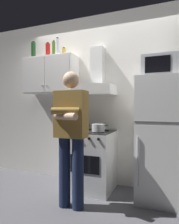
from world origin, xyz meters
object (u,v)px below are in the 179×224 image
at_px(upper_cabinet, 51,75).
at_px(range_hood, 96,82).
at_px(person_standing, 71,133).
at_px(bottle_soda_red, 48,51).
at_px(refrigerator, 161,139).
at_px(cooking_pot, 98,128).
at_px(bottle_vodka_clear, 57,47).
at_px(stove_oven, 93,160).
at_px(bottle_olive_oil, 54,49).
at_px(microwave, 161,67).
at_px(bottle_spice_jar, 64,52).
at_px(bottle_wine_green, 33,51).

xyz_separation_m(upper_cabinet, range_hood, (0.80, 0.00, -0.15)).
xyz_separation_m(person_standing, bottle_soda_red, (-0.80, 0.73, 1.27)).
bearing_deg(bottle_soda_red, upper_cabinet, 0.38).
relative_size(refrigerator, cooking_pot, 5.72).
xyz_separation_m(range_hood, bottle_vodka_clear, (-0.65, -0.03, 0.60)).
distance_m(stove_oven, person_standing, 0.77).
distance_m(person_standing, cooking_pot, 0.52).
bearing_deg(bottle_olive_oil, refrigerator, -3.95).
bearing_deg(cooking_pot, refrigerator, 8.32).
height_order(upper_cabinet, person_standing, upper_cabinet).
bearing_deg(upper_cabinet, cooking_pot, -14.73).
xyz_separation_m(refrigerator, microwave, (-0.00, 0.02, 0.94)).
bearing_deg(bottle_olive_oil, cooking_pot, -15.32).
bearing_deg(refrigerator, cooking_pot, -171.68).
xyz_separation_m(refrigerator, bottle_olive_oil, (-1.68, 0.12, 1.38)).
relative_size(range_hood, bottle_spice_jar, 5.15).
bearing_deg(cooking_pot, stove_oven, 137.51).
height_order(upper_cabinet, bottle_wine_green, bottle_wine_green).
distance_m(stove_oven, bottle_soda_red, 1.94).
distance_m(microwave, bottle_vodka_clear, 1.67).
bearing_deg(cooking_pot, person_standing, -110.30).
height_order(range_hood, bottle_wine_green, bottle_wine_green).
bearing_deg(refrigerator, bottle_spice_jar, 174.50).
bearing_deg(range_hood, stove_oven, -90.00).
height_order(bottle_soda_red, bottle_olive_oil, bottle_olive_oil).
height_order(person_standing, bottle_wine_green, bottle_wine_green).
xyz_separation_m(cooking_pot, bottle_vodka_clear, (-0.78, 0.22, 1.27)).
distance_m(range_hood, person_standing, 1.01).
xyz_separation_m(refrigerator, person_standing, (-1.00, -0.61, 0.10)).
bearing_deg(bottle_wine_green, cooking_pot, -10.41).
relative_size(stove_oven, microwave, 1.82).
bearing_deg(stove_oven, microwave, 1.15).
height_order(range_hood, refrigerator, range_hood).
height_order(range_hood, cooking_pot, range_hood).
bearing_deg(bottle_soda_red, refrigerator, -3.94).
bearing_deg(bottle_soda_red, bottle_wine_green, -177.69).
bearing_deg(bottle_vodka_clear, stove_oven, -8.47).
bearing_deg(bottle_olive_oil, bottle_spice_jar, 9.65).
relative_size(upper_cabinet, bottle_soda_red, 3.56).
bearing_deg(bottle_soda_red, microwave, -3.36).
relative_size(bottle_spice_jar, bottle_soda_red, 0.58).
xyz_separation_m(person_standing, cooking_pot, (0.18, 0.49, 0.03)).
distance_m(microwave, cooking_pot, 1.16).
height_order(person_standing, bottle_soda_red, bottle_soda_red).
height_order(cooking_pot, bottle_wine_green, bottle_wine_green).
xyz_separation_m(bottle_vodka_clear, bottle_olive_oil, (-0.08, 0.02, -0.02)).
bearing_deg(microwave, stove_oven, -178.85).
height_order(range_hood, bottle_olive_oil, bottle_olive_oil).
bearing_deg(cooking_pot, bottle_wine_green, 169.59).
relative_size(upper_cabinet, bottle_olive_oil, 3.37).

